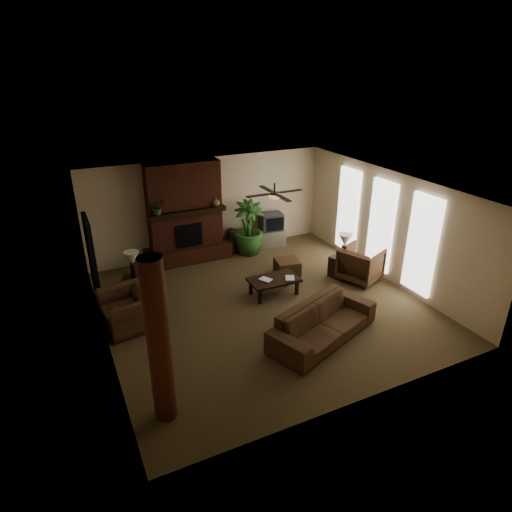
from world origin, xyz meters
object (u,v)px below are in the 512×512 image
side_table_left (134,288)px  lamp_left (132,260)px  armchair_right (361,263)px  side_table_right (341,267)px  ottoman (287,267)px  tv_stand (270,237)px  floor_plant (248,239)px  sofa (324,317)px  lamp_right (345,241)px  floor_vase (232,239)px  coffee_table (274,281)px  armchair_left (126,304)px  log_column (159,343)px

side_table_left → lamp_left: lamp_left is taller
armchair_right → side_table_right: 0.54m
ottoman → tv_stand: 2.02m
side_table_left → floor_plant: bearing=19.6°
sofa → lamp_left: size_ratio=3.88×
armchair_right → floor_plant: (-1.88, 2.82, -0.05)m
tv_stand → lamp_right: bearing=-69.6°
ottoman → lamp_right: lamp_right is taller
sofa → side_table_left: size_ratio=4.59×
floor_vase → coffee_table: bearing=-91.5°
ottoman → side_table_left: (-3.93, 0.44, 0.08)m
coffee_table → side_table_right: size_ratio=2.18×
lamp_left → side_table_left: bearing=-161.8°
ottoman → floor_vase: size_ratio=0.78×
armchair_right → ottoman: 1.92m
armchair_left → coffee_table: size_ratio=0.98×
armchair_left → lamp_right: lamp_right is taller
ottoman → log_column: bearing=-139.8°
sofa → armchair_left: armchair_left is taller
coffee_table → lamp_left: 3.37m
sofa → log_column: bearing=170.9°
log_column → armchair_left: bearing=90.8°
armchair_left → tv_stand: size_ratio=1.39×
coffee_table → floor_plant: 2.60m
ottoman → coffee_table: bearing=-135.2°
tv_stand → side_table_right: 2.77m
tv_stand → floor_vase: floor_vase is taller
coffee_table → log_column: bearing=-141.0°
floor_vase → lamp_right: bearing=-53.6°
lamp_right → lamp_left: bearing=166.6°
coffee_table → ottoman: (0.84, 0.84, -0.17)m
floor_vase → floor_plant: bearing=-29.3°
coffee_table → lamp_right: size_ratio=1.85×
lamp_right → coffee_table: bearing=-178.0°
sofa → coffee_table: bearing=70.9°
coffee_table → ottoman: bearing=44.8°
lamp_left → side_table_right: bearing=-13.0°
side_table_left → lamp_left: (0.04, 0.01, 0.73)m
sofa → floor_plant: sofa is taller
ottoman → lamp_right: (1.23, -0.77, 0.80)m
armchair_right → ottoman: armchair_right is taller
ottoman → side_table_left: 3.96m
armchair_right → lamp_left: size_ratio=1.49×
tv_stand → lamp_left: lamp_left is taller
side_table_left → lamp_right: bearing=-13.1°
armchair_left → side_table_right: armchair_left is taller
armchair_left → side_table_left: 1.19m
coffee_table → floor_vase: (0.07, 2.79, 0.06)m
armchair_left → side_table_right: bearing=78.2°
log_column → side_table_left: (0.32, 4.03, -1.12)m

